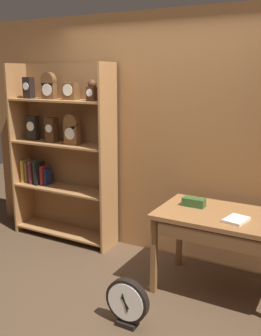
# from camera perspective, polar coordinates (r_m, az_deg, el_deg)

# --- Properties ---
(ground_plane) EXTENTS (10.00, 10.00, 0.00)m
(ground_plane) POSITION_cam_1_polar(r_m,az_deg,el_deg) (3.55, -5.42, -20.20)
(ground_plane) COLOR #4C3826
(back_wood_panel) EXTENTS (4.80, 0.05, 2.60)m
(back_wood_panel) POSITION_cam_1_polar(r_m,az_deg,el_deg) (4.20, 4.76, 4.35)
(back_wood_panel) COLOR brown
(back_wood_panel) RESTS_ON ground
(bookshelf) EXTENTS (1.32, 0.35, 2.09)m
(bookshelf) POSITION_cam_1_polar(r_m,az_deg,el_deg) (4.71, -10.06, 2.54)
(bookshelf) COLOR #9E6B3D
(bookshelf) RESTS_ON ground
(workbench) EXTENTS (1.38, 0.72, 0.76)m
(workbench) POSITION_cam_1_polar(r_m,az_deg,el_deg) (3.56, 14.91, -8.11)
(workbench) COLOR brown
(workbench) RESTS_ON ground
(toolbox_small) EXTENTS (0.21, 0.10, 0.08)m
(toolbox_small) POSITION_cam_1_polar(r_m,az_deg,el_deg) (3.71, 9.21, -4.93)
(toolbox_small) COLOR #2D5123
(toolbox_small) RESTS_ON workbench
(open_repair_manual) EXTENTS (0.20, 0.25, 0.02)m
(open_repair_manual) POSITION_cam_1_polar(r_m,az_deg,el_deg) (3.43, 15.15, -7.30)
(open_repair_manual) COLOR silver
(open_repair_manual) RESTS_ON workbench
(round_clock_large) EXTENTS (0.37, 0.11, 0.41)m
(round_clock_large) POSITION_cam_1_polar(r_m,az_deg,el_deg) (3.27, -0.48, -18.99)
(round_clock_large) COLOR black
(round_clock_large) RESTS_ON ground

